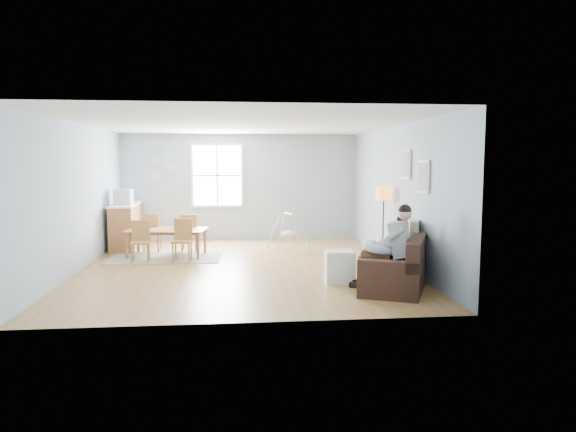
{
  "coord_description": "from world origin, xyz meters",
  "views": [
    {
      "loc": [
        -0.11,
        -9.72,
        1.99
      ],
      "look_at": [
        0.83,
        -0.37,
        1.0
      ],
      "focal_mm": 32.0,
      "sensor_mm": 36.0,
      "label": 1
    }
  ],
  "objects": [
    {
      "name": "chair_se",
      "position": [
        -1.2,
        0.62,
        0.48
      ],
      "size": [
        0.41,
        0.41,
        0.86
      ],
      "color": "olive",
      "rests_on": "rug"
    },
    {
      "name": "window",
      "position": [
        -0.6,
        3.46,
        1.65
      ],
      "size": [
        1.32,
        0.08,
        1.62
      ],
      "color": "white",
      "rests_on": "room"
    },
    {
      "name": "rug",
      "position": [
        -1.6,
        1.2,
        0.01
      ],
      "size": [
        2.32,
        1.79,
        0.01
      ],
      "primitive_type": "cube",
      "rotation": [
        0.0,
        0.0,
        -0.03
      ],
      "color": "#9D9790",
      "rests_on": "room"
    },
    {
      "name": "room",
      "position": [
        0.0,
        0.0,
        2.42
      ],
      "size": [
        8.4,
        9.4,
        3.9
      ],
      "color": "olive"
    },
    {
      "name": "chair_sw",
      "position": [
        -2.03,
        0.64,
        0.46
      ],
      "size": [
        0.4,
        0.4,
        0.83
      ],
      "color": "olive",
      "rests_on": "rug"
    },
    {
      "name": "green_throw",
      "position": [
        2.72,
        -1.13,
        0.53
      ],
      "size": [
        1.24,
        1.2,
        0.04
      ],
      "primitive_type": "cube",
      "rotation": [
        0.0,
        0.0,
        -0.56
      ],
      "color": "#145823",
      "rests_on": "sofa"
    },
    {
      "name": "dining_table",
      "position": [
        -1.6,
        1.2,
        0.29
      ],
      "size": [
        1.74,
        1.12,
        0.58
      ],
      "primitive_type": "imported",
      "rotation": [
        0.0,
        0.0,
        -0.13
      ],
      "color": "brown",
      "rests_on": "rug"
    },
    {
      "name": "nursing_pillow",
      "position": [
        2.12,
        -1.94,
        0.65
      ],
      "size": [
        0.73,
        0.72,
        0.23
      ],
      "primitive_type": "torus",
      "rotation": [
        0.0,
        0.14,
        -0.33
      ],
      "color": "#ABC5D6",
      "rests_on": "father"
    },
    {
      "name": "father",
      "position": [
        2.26,
        -2.0,
        0.72
      ],
      "size": [
        1.01,
        0.76,
        1.35
      ],
      "color": "gray",
      "rests_on": "sofa"
    },
    {
      "name": "chair_ne",
      "position": [
        -1.17,
        1.75,
        0.47
      ],
      "size": [
        0.38,
        0.38,
        0.84
      ],
      "color": "olive",
      "rests_on": "rug"
    },
    {
      "name": "monitor",
      "position": [
        -2.67,
        2.15,
        1.21
      ],
      "size": [
        0.39,
        0.37,
        0.35
      ],
      "color": "#B9B9BE",
      "rests_on": "counter"
    },
    {
      "name": "beige_pillow",
      "position": [
        2.88,
        -1.39,
        0.76
      ],
      "size": [
        0.32,
        0.52,
        0.5
      ],
      "primitive_type": "cube",
      "rotation": [
        0.0,
        0.0,
        -0.38
      ],
      "color": "tan",
      "rests_on": "sofa"
    },
    {
      "name": "chair_nw",
      "position": [
        -2.0,
        1.77,
        0.47
      ],
      "size": [
        0.4,
        0.4,
        0.85
      ],
      "color": "olive",
      "rests_on": "rug"
    },
    {
      "name": "storage_cube",
      "position": [
        1.57,
        -1.45,
        0.26
      ],
      "size": [
        0.49,
        0.44,
        0.52
      ],
      "color": "white",
      "rests_on": "room"
    },
    {
      "name": "sofa",
      "position": [
        2.5,
        -1.79,
        0.3
      ],
      "size": [
        1.66,
        2.25,
        0.84
      ],
      "color": "black",
      "rests_on": "room"
    },
    {
      "name": "pictures",
      "position": [
        2.97,
        -1.05,
        1.85
      ],
      "size": [
        0.05,
        1.34,
        0.74
      ],
      "color": "white",
      "rests_on": "room"
    },
    {
      "name": "toddler",
      "position": [
        2.52,
        -1.58,
        0.71
      ],
      "size": [
        0.57,
        0.48,
        0.86
      ],
      "color": "white",
      "rests_on": "sofa"
    },
    {
      "name": "counter",
      "position": [
        -2.7,
        2.5,
        0.52
      ],
      "size": [
        0.64,
        1.86,
        1.03
      ],
      "color": "brown",
      "rests_on": "room"
    },
    {
      "name": "wall_plates",
      "position": [
        -2.0,
        3.47,
        1.83
      ],
      "size": [
        0.67,
        0.02,
        0.66
      ],
      "color": "#92A8AF",
      "rests_on": "room"
    },
    {
      "name": "baby_swing",
      "position": [
        1.04,
        1.64,
        0.38
      ],
      "size": [
        1.0,
        1.01,
        0.85
      ],
      "color": "#B9B9BE",
      "rests_on": "room"
    },
    {
      "name": "infant",
      "position": [
        2.13,
        -1.91,
        0.73
      ],
      "size": [
        0.21,
        0.36,
        0.13
      ],
      "color": "white",
      "rests_on": "nursing_pillow"
    },
    {
      "name": "floor_lamp",
      "position": [
        2.8,
        0.22,
        1.25
      ],
      "size": [
        0.3,
        0.3,
        1.51
      ],
      "color": "black",
      "rests_on": "room"
    }
  ]
}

